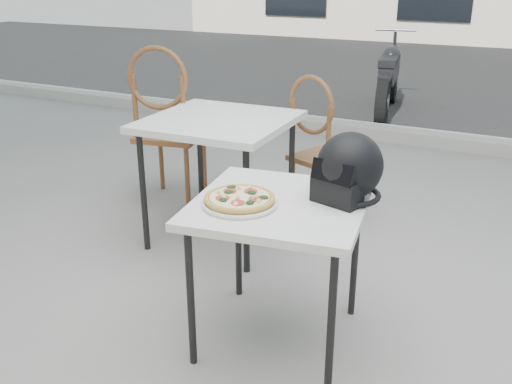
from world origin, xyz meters
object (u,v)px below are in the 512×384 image
at_px(cafe_table_main, 280,214).
at_px(motorcycle, 389,79).
at_px(plate, 240,203).
at_px(helmet, 348,170).
at_px(cafe_chair_main, 319,142).
at_px(pizza, 240,198).
at_px(cafe_chair_side, 166,118).
at_px(cafe_table_side, 219,130).

distance_m(cafe_table_main, motorcycle, 4.55).
bearing_deg(motorcycle, plate, -92.91).
bearing_deg(helmet, cafe_chair_main, 131.00).
height_order(pizza, cafe_chair_side, cafe_chair_side).
relative_size(cafe_table_side, motorcycle, 0.45).
relative_size(pizza, cafe_chair_main, 0.33).
height_order(cafe_table_main, helmet, helmet).
distance_m(pizza, helmet, 0.47).
distance_m(cafe_table_side, motorcycle, 3.72).
bearing_deg(motorcycle, helmet, -87.76).
bearing_deg(cafe_chair_side, helmet, 137.38).
bearing_deg(pizza, plate, -113.86).
distance_m(cafe_chair_main, cafe_table_side, 0.69).
bearing_deg(helmet, motorcycle, 117.13).
bearing_deg(helmet, cafe_table_main, -131.39).
bearing_deg(motorcycle, cafe_table_main, -91.13).
xyz_separation_m(cafe_table_main, plate, (-0.13, -0.12, 0.07)).
xyz_separation_m(helmet, motorcycle, (-0.91, 4.34, -0.40)).
height_order(cafe_chair_main, motorcycle, cafe_chair_main).
height_order(cafe_chair_main, cafe_chair_side, cafe_chair_side).
bearing_deg(cafe_chair_side, plate, 123.28).
xyz_separation_m(cafe_chair_side, motorcycle, (0.69, 3.39, -0.22)).
bearing_deg(motorcycle, cafe_chair_main, -93.14).
xyz_separation_m(cafe_table_main, motorcycle, (-0.67, 4.50, -0.21)).
bearing_deg(cafe_table_main, motorcycle, 98.48).
distance_m(helmet, motorcycle, 4.45).
bearing_deg(cafe_chair_main, cafe_table_main, 125.17).
xyz_separation_m(cafe_chair_main, cafe_table_side, (-0.45, -0.50, 0.15)).
relative_size(plate, cafe_chair_side, 0.33).
relative_size(cafe_chair_main, cafe_chair_side, 0.87).
distance_m(cafe_table_side, cafe_chair_side, 0.69).
height_order(cafe_table_main, plate, plate).
bearing_deg(helmet, plate, -128.18).
bearing_deg(pizza, motorcycle, 96.70).
xyz_separation_m(cafe_table_main, pizza, (-0.13, -0.12, 0.09)).
bearing_deg(cafe_table_side, motorcycle, 88.73).
bearing_deg(cafe_chair_side, pizza, 123.29).
bearing_deg(cafe_chair_side, cafe_table_main, 128.91).
distance_m(pizza, motorcycle, 4.66).
height_order(cafe_table_main, cafe_chair_main, cafe_chair_main).
bearing_deg(helmet, cafe_chair_side, 164.44).
xyz_separation_m(cafe_chair_main, cafe_chair_side, (-1.05, -0.18, 0.08)).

